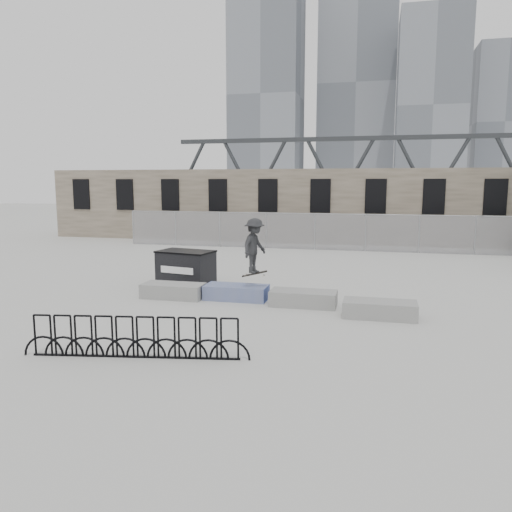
{
  "coord_description": "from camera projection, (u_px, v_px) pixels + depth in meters",
  "views": [
    {
      "loc": [
        3.38,
        -14.91,
        3.73
      ],
      "look_at": [
        -0.5,
        0.91,
        1.3
      ],
      "focal_mm": 35.0,
      "sensor_mm": 36.0,
      "label": 1
    }
  ],
  "objects": [
    {
      "name": "chainlink_fence",
      "position": [
        315.0,
        231.0,
        27.53
      ],
      "size": [
        22.06,
        0.06,
        2.02
      ],
      "color": "gray",
      "rests_on": "ground"
    },
    {
      "name": "truss_bridge",
      "position": [
        431.0,
        179.0,
        65.54
      ],
      "size": [
        70.0,
        3.0,
        9.8
      ],
      "color": "#2D3033",
      "rests_on": "ground"
    },
    {
      "name": "dumpster",
      "position": [
        186.0,
        268.0,
        17.96
      ],
      "size": [
        2.14,
        1.54,
        1.28
      ],
      "rotation": [
        0.0,
        0.0,
        -0.19
      ],
      "color": "black",
      "rests_on": "ground"
    },
    {
      "name": "bike_rack",
      "position": [
        135.0,
        338.0,
        10.62
      ],
      "size": [
        4.87,
        0.91,
        0.9
      ],
      "rotation": [
        0.0,
        0.0,
        0.17
      ],
      "color": "black",
      "rests_on": "ground"
    },
    {
      "name": "skyline_towers",
      "position": [
        361.0,
        98.0,
        102.96
      ],
      "size": [
        58.0,
        28.0,
        48.0
      ],
      "color": "slate",
      "rests_on": "ground"
    },
    {
      "name": "skateboarder",
      "position": [
        255.0,
        246.0,
        15.4
      ],
      "size": [
        0.93,
        1.23,
        1.83
      ],
      "rotation": [
        0.0,
        0.0,
        1.27
      ],
      "color": "#242527",
      "rests_on": "ground"
    },
    {
      "name": "planter_far_left",
      "position": [
        173.0,
        290.0,
        16.17
      ],
      "size": [
        2.0,
        0.9,
        0.46
      ],
      "color": "gray",
      "rests_on": "ground"
    },
    {
      "name": "stone_wall",
      "position": [
        323.0,
        206.0,
        30.94
      ],
      "size": [
        36.0,
        2.58,
        4.5
      ],
      "color": "#6A5E4E",
      "rests_on": "ground"
    },
    {
      "name": "planter_offset",
      "position": [
        380.0,
        309.0,
        13.81
      ],
      "size": [
        2.0,
        0.9,
        0.46
      ],
      "color": "gray",
      "rests_on": "ground"
    },
    {
      "name": "planter_center_left",
      "position": [
        236.0,
        292.0,
        15.93
      ],
      "size": [
        2.0,
        0.9,
        0.46
      ],
      "color": "#304490",
      "rests_on": "ground"
    },
    {
      "name": "planter_center_right",
      "position": [
        303.0,
        298.0,
        15.11
      ],
      "size": [
        2.0,
        0.9,
        0.46
      ],
      "color": "gray",
      "rests_on": "ground"
    },
    {
      "name": "ground",
      "position": [
        265.0,
        302.0,
        15.67
      ],
      "size": [
        120.0,
        120.0,
        0.0
      ],
      "primitive_type": "plane",
      "color": "#A6A6A2",
      "rests_on": "ground"
    }
  ]
}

